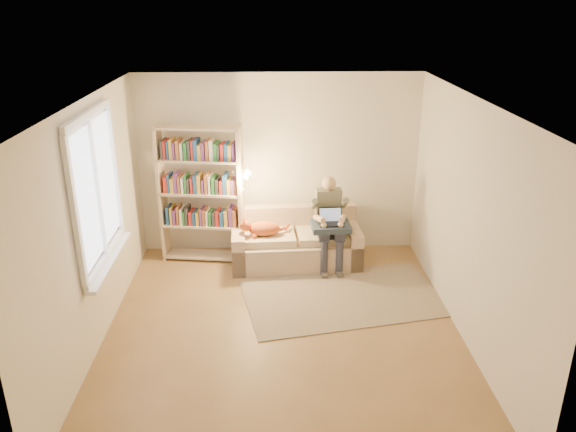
{
  "coord_description": "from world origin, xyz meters",
  "views": [
    {
      "loc": [
        -0.12,
        -5.5,
        3.57
      ],
      "look_at": [
        0.09,
        1.0,
        1.0
      ],
      "focal_mm": 35.0,
      "sensor_mm": 36.0,
      "label": 1
    }
  ],
  "objects_px": {
    "person": "(329,218)",
    "cat": "(265,228)",
    "laptop": "(326,220)",
    "bookshelf": "(201,188)",
    "sofa": "(296,244)"
  },
  "relations": [
    {
      "from": "sofa",
      "to": "laptop",
      "type": "bearing_deg",
      "value": -32.13
    },
    {
      "from": "cat",
      "to": "bookshelf",
      "type": "xyz_separation_m",
      "value": [
        -0.88,
        0.3,
        0.49
      ]
    },
    {
      "from": "laptop",
      "to": "cat",
      "type": "bearing_deg",
      "value": 170.94
    },
    {
      "from": "cat",
      "to": "bookshelf",
      "type": "height_order",
      "value": "bookshelf"
    },
    {
      "from": "sofa",
      "to": "laptop",
      "type": "distance_m",
      "value": 0.66
    },
    {
      "from": "cat",
      "to": "person",
      "type": "bearing_deg",
      "value": -1.73
    },
    {
      "from": "sofa",
      "to": "laptop",
      "type": "height_order",
      "value": "laptop"
    },
    {
      "from": "laptop",
      "to": "bookshelf",
      "type": "xyz_separation_m",
      "value": [
        -1.71,
        0.39,
        0.34
      ]
    },
    {
      "from": "person",
      "to": "bookshelf",
      "type": "distance_m",
      "value": 1.82
    },
    {
      "from": "sofa",
      "to": "person",
      "type": "relative_size",
      "value": 1.43
    },
    {
      "from": "person",
      "to": "bookshelf",
      "type": "xyz_separation_m",
      "value": [
        -1.76,
        0.28,
        0.36
      ]
    },
    {
      "from": "person",
      "to": "cat",
      "type": "distance_m",
      "value": 0.9
    },
    {
      "from": "person",
      "to": "cat",
      "type": "height_order",
      "value": "person"
    },
    {
      "from": "laptop",
      "to": "bookshelf",
      "type": "relative_size",
      "value": 0.17
    },
    {
      "from": "sofa",
      "to": "laptop",
      "type": "xyz_separation_m",
      "value": [
        0.41,
        -0.23,
        0.46
      ]
    }
  ]
}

